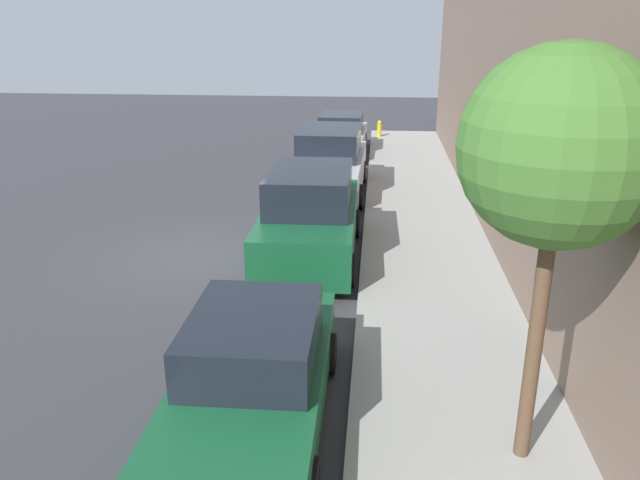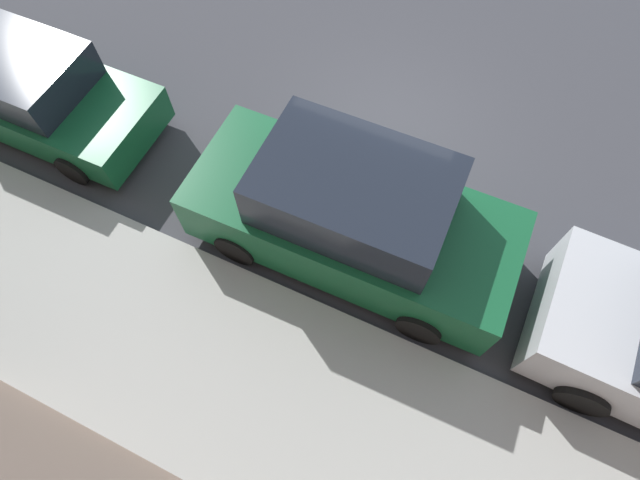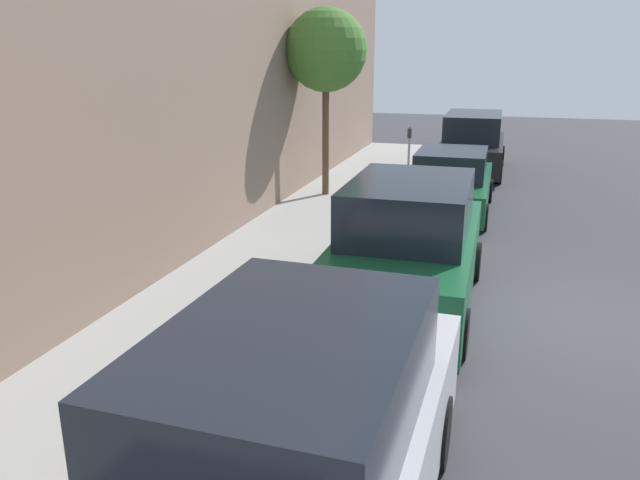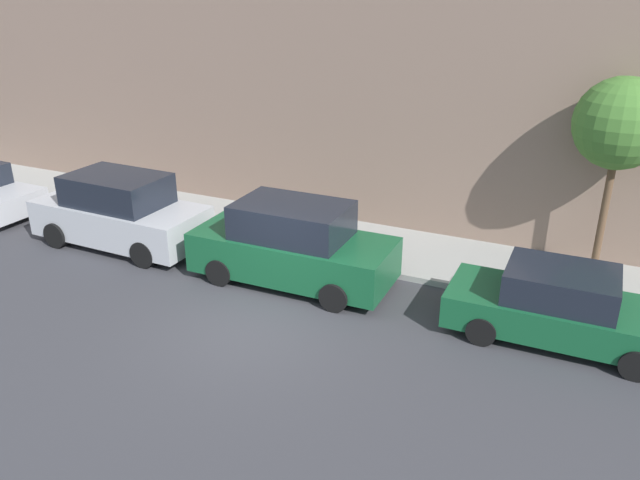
{
  "view_description": "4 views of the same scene",
  "coord_description": "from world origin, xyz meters",
  "px_view_note": "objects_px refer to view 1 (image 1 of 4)",
  "views": [
    {
      "loc": [
        3.76,
        -12.62,
        5.03
      ],
      "look_at": [
        2.73,
        -1.41,
        1.0
      ],
      "focal_mm": 35.0,
      "sensor_mm": 36.0,
      "label": 1
    },
    {
      "loc": [
        5.81,
        1.33,
        7.21
      ],
      "look_at": [
        2.95,
        0.01,
        1.0
      ],
      "focal_mm": 28.0,
      "sensor_mm": 36.0,
      "label": 2
    },
    {
      "loc": [
        1.04,
        9.24,
        3.82
      ],
      "look_at": [
        3.7,
        0.42,
        1.0
      ],
      "focal_mm": 35.0,
      "sensor_mm": 36.0,
      "label": 3
    },
    {
      "loc": [
        -9.63,
        -6.08,
        6.8
      ],
      "look_at": [
        2.79,
        -0.27,
        1.0
      ],
      "focal_mm": 35.0,
      "sensor_mm": 36.0,
      "label": 4
    }
  ],
  "objects_px": {
    "parked_suv_fourth": "(330,164)",
    "parked_sedan_fifth": "(341,135)",
    "parked_sedan_second": "(254,375)",
    "fire_hydrant": "(379,129)",
    "street_tree": "(560,150)",
    "parked_suv_third": "(310,217)"
  },
  "relations": [
    {
      "from": "parked_suv_fourth",
      "to": "parked_sedan_fifth",
      "type": "distance_m",
      "value": 5.89
    },
    {
      "from": "fire_hydrant",
      "to": "parked_sedan_second",
      "type": "bearing_deg",
      "value": -94.4
    },
    {
      "from": "parked_suv_third",
      "to": "fire_hydrant",
      "type": "height_order",
      "value": "parked_suv_third"
    },
    {
      "from": "parked_suv_fourth",
      "to": "parked_suv_third",
      "type": "bearing_deg",
      "value": -90.22
    },
    {
      "from": "parked_sedan_second",
      "to": "parked_suv_fourth",
      "type": "distance_m",
      "value": 11.33
    },
    {
      "from": "parked_sedan_second",
      "to": "parked_suv_fourth",
      "type": "bearing_deg",
      "value": 89.52
    },
    {
      "from": "parked_sedan_second",
      "to": "parked_suv_third",
      "type": "bearing_deg",
      "value": 89.3
    },
    {
      "from": "parked_sedan_fifth",
      "to": "parked_sedan_second",
      "type": "bearing_deg",
      "value": -90.29
    },
    {
      "from": "parked_sedan_second",
      "to": "parked_suv_fourth",
      "type": "height_order",
      "value": "parked_suv_fourth"
    },
    {
      "from": "parked_sedan_second",
      "to": "fire_hydrant",
      "type": "distance_m",
      "value": 20.38
    },
    {
      "from": "parked_sedan_second",
      "to": "parked_sedan_fifth",
      "type": "distance_m",
      "value": 17.21
    },
    {
      "from": "parked_suv_fourth",
      "to": "street_tree",
      "type": "distance_m",
      "value": 12.57
    },
    {
      "from": "parked_suv_third",
      "to": "parked_sedan_fifth",
      "type": "xyz_separation_m",
      "value": [
        0.01,
        11.15,
        -0.21
      ]
    },
    {
      "from": "street_tree",
      "to": "fire_hydrant",
      "type": "height_order",
      "value": "street_tree"
    },
    {
      "from": "parked_suv_third",
      "to": "parked_suv_fourth",
      "type": "distance_m",
      "value": 5.27
    },
    {
      "from": "parked_suv_fourth",
      "to": "parked_sedan_fifth",
      "type": "xyz_separation_m",
      "value": [
        -0.01,
        5.88,
        -0.21
      ]
    },
    {
      "from": "parked_suv_fourth",
      "to": "street_tree",
      "type": "xyz_separation_m",
      "value": [
        3.2,
        -11.82,
        2.86
      ]
    },
    {
      "from": "parked_suv_fourth",
      "to": "parked_sedan_fifth",
      "type": "height_order",
      "value": "parked_suv_fourth"
    },
    {
      "from": "parked_suv_fourth",
      "to": "parked_sedan_fifth",
      "type": "bearing_deg",
      "value": 90.06
    },
    {
      "from": "street_tree",
      "to": "fire_hydrant",
      "type": "distance_m",
      "value": 21.14
    },
    {
      "from": "parked_suv_third",
      "to": "street_tree",
      "type": "height_order",
      "value": "street_tree"
    },
    {
      "from": "parked_suv_fourth",
      "to": "street_tree",
      "type": "height_order",
      "value": "street_tree"
    }
  ]
}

